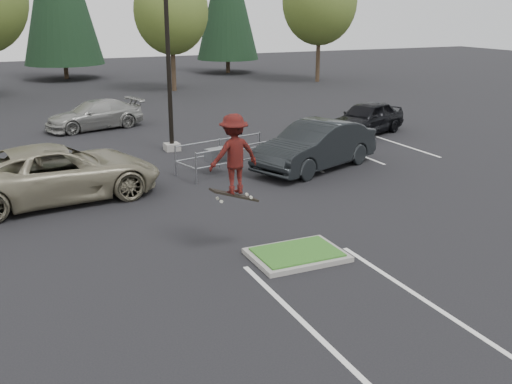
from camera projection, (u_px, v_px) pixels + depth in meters
name	position (u px, v px, depth m)	size (l,w,h in m)	color
ground	(297.00, 257.00, 14.35)	(120.00, 120.00, 0.00)	black
grass_median	(297.00, 254.00, 14.33)	(2.20, 1.60, 0.16)	gray
stall_lines	(170.00, 195.00, 19.06)	(22.62, 17.60, 0.01)	white
light_pole	(167.00, 38.00, 23.64)	(0.70, 0.60, 10.12)	gray
decid_c	(171.00, 14.00, 41.10)	(5.12, 5.12, 8.38)	#38281C
decid_d	(319.00, 4.00, 46.07)	(5.76, 5.76, 9.43)	#38281C
cart_corral	(220.00, 154.00, 21.44)	(4.06, 2.26, 1.09)	#93959B
skateboarder	(234.00, 155.00, 14.03)	(1.29, 0.81, 2.19)	black
car_l_tan	(58.00, 173.00, 18.38)	(2.87, 6.22, 1.73)	gray
car_r_charc	(316.00, 146.00, 21.96)	(1.84, 5.27, 1.74)	black
car_r_black	(367.00, 118.00, 27.99)	(1.81, 4.49, 1.53)	black
car_far_silver	(96.00, 115.00, 29.20)	(1.93, 4.75, 1.38)	gray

